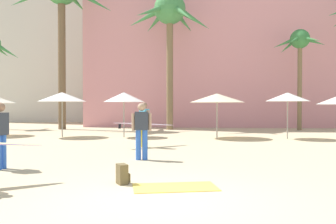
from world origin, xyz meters
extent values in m
plane|color=#C6B28C|center=(0.00, 0.00, 0.00)|extent=(120.00, 120.00, 0.00)
cube|color=pink|center=(2.89, 26.47, 8.98)|extent=(21.46, 10.78, 17.97)
cylinder|color=brown|center=(-8.51, 18.50, 4.88)|extent=(0.51, 0.51, 9.77)
cone|color=#387A3D|center=(-6.54, 18.82, 9.00)|extent=(3.11, 1.00, 1.99)
cone|color=#387A3D|center=(-8.17, 20.61, 9.36)|extent=(1.03, 3.28, 1.30)
cylinder|color=brown|center=(-1.04, 18.73, 4.13)|extent=(0.45, 0.45, 8.25)
sphere|color=#428447|center=(-1.04, 18.73, 8.25)|extent=(2.14, 2.14, 2.14)
cone|color=#428447|center=(0.57, 18.99, 7.58)|extent=(2.49, 0.86, 1.74)
cone|color=#428447|center=(-0.18, 20.19, 7.70)|extent=(1.70, 2.41, 1.52)
cone|color=#428447|center=(-2.12, 20.04, 7.70)|extent=(1.97, 2.25, 1.53)
cone|color=#428447|center=(-2.73, 19.00, 7.72)|extent=(2.58, 0.86, 1.48)
cone|color=#428447|center=(-2.18, 17.43, 7.76)|extent=(2.04, 2.23, 1.41)
cone|color=#428447|center=(-0.13, 17.35, 7.61)|extent=(1.75, 2.32, 1.69)
cone|color=#387A3D|center=(-12.54, 18.60, 5.50)|extent=(2.12, 0.56, 1.40)
cone|color=#387A3D|center=(-13.82, 20.20, 5.74)|extent=(0.46, 2.23, 0.95)
cylinder|color=brown|center=(7.64, 18.74, 3.04)|extent=(0.29, 0.29, 6.08)
sphere|color=#387A3D|center=(7.64, 18.74, 6.08)|extent=(1.29, 1.29, 1.29)
cone|color=#387A3D|center=(8.67, 18.92, 5.89)|extent=(1.54, 0.54, 0.65)
cone|color=#387A3D|center=(7.99, 19.68, 5.78)|extent=(0.79, 1.48, 0.86)
cone|color=#387A3D|center=(7.06, 19.51, 5.71)|extent=(1.09, 1.31, 0.99)
cone|color=#387A3D|center=(6.63, 18.83, 5.81)|extent=(1.51, 0.42, 0.80)
cone|color=#387A3D|center=(7.04, 17.90, 5.85)|extent=(1.10, 1.39, 0.73)
cone|color=#387A3D|center=(8.11, 17.82, 5.88)|extent=(0.94, 1.47, 0.68)
cylinder|color=gray|center=(5.23, 12.15, 1.14)|extent=(0.06, 0.06, 2.29)
cone|color=white|center=(5.23, 12.15, 2.07)|extent=(2.14, 2.14, 0.43)
cylinder|color=gray|center=(-6.22, 12.32, 1.17)|extent=(0.06, 0.06, 2.34)
cone|color=white|center=(-6.22, 12.32, 2.10)|extent=(2.48, 2.48, 0.48)
cylinder|color=gray|center=(-3.01, 12.55, 1.17)|extent=(0.06, 0.06, 2.34)
cone|color=white|center=(-3.01, 12.55, 2.09)|extent=(2.13, 2.13, 0.50)
cylinder|color=gray|center=(1.79, 12.36, 1.13)|extent=(0.06, 0.06, 2.25)
cone|color=beige|center=(1.79, 12.36, 2.03)|extent=(2.80, 2.80, 0.45)
cube|color=#F4CC4C|center=(0.28, 1.03, 0.01)|extent=(1.82, 1.20, 0.01)
cube|color=brown|center=(-0.84, 1.26, 0.21)|extent=(0.31, 0.35, 0.42)
cube|color=#4F4128|center=(-0.74, 1.32, 0.13)|extent=(0.16, 0.21, 0.18)
cylinder|color=gold|center=(-1.37, 8.02, 0.47)|extent=(0.23, 0.23, 0.94)
cylinder|color=gold|center=(-1.24, 7.87, 0.47)|extent=(0.23, 0.23, 0.94)
cube|color=#4CB2DB|center=(-1.30, 7.95, 1.23)|extent=(0.43, 0.44, 0.58)
sphere|color=#936B51|center=(-1.30, 7.95, 1.65)|extent=(0.34, 0.34, 0.24)
cylinder|color=#936B51|center=(-1.47, 8.13, 1.19)|extent=(0.14, 0.14, 0.55)
cylinder|color=#936B51|center=(-1.14, 7.76, 1.19)|extent=(0.14, 0.14, 0.55)
ellipsoid|color=#B2B2B7|center=(-1.30, 8.25, 0.90)|extent=(2.41, 1.92, 0.22)
ellipsoid|color=#BB3786|center=(-1.30, 8.25, 0.90)|extent=(2.43, 1.94, 0.19)
cube|color=black|center=(-2.20, 7.57, 0.85)|extent=(0.10, 0.08, 0.19)
cylinder|color=blue|center=(-0.83, 4.70, 0.45)|extent=(0.18, 0.18, 0.91)
cylinder|color=blue|center=(-1.03, 4.67, 0.45)|extent=(0.18, 0.18, 0.91)
cube|color=#333842|center=(-0.93, 4.68, 1.18)|extent=(0.42, 0.27, 0.55)
sphere|color=tan|center=(-0.93, 4.68, 1.60)|extent=(0.27, 0.27, 0.24)
cylinder|color=tan|center=(-0.68, 4.71, 1.15)|extent=(0.11, 0.11, 0.53)
cylinder|color=tan|center=(-1.18, 4.65, 1.15)|extent=(0.11, 0.11, 0.53)
cylinder|color=blue|center=(-4.30, 2.89, 0.44)|extent=(0.18, 0.18, 0.89)
cube|color=#333842|center=(-4.32, 2.79, 1.17)|extent=(0.28, 0.43, 0.58)
sphere|color=#936B51|center=(-4.32, 2.79, 1.60)|extent=(0.27, 0.27, 0.24)
cylinder|color=#936B51|center=(-4.28, 3.04, 1.14)|extent=(0.11, 0.11, 0.55)
camera|label=1|loc=(0.68, -6.28, 1.64)|focal=39.23mm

